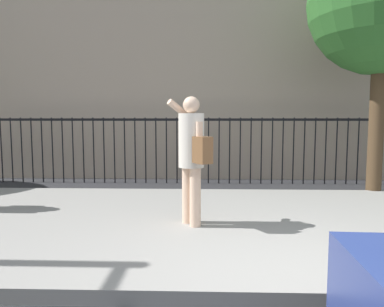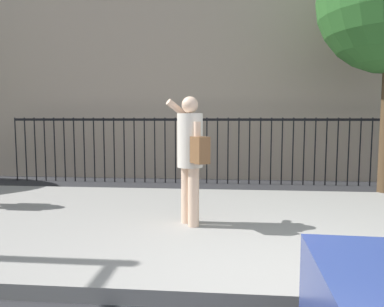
{
  "view_description": "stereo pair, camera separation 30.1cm",
  "coord_description": "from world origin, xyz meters",
  "views": [
    {
      "loc": [
        -1.01,
        -2.91,
        1.59
      ],
      "look_at": [
        -1.18,
        2.23,
        1.09
      ],
      "focal_mm": 34.17,
      "sensor_mm": 36.0,
      "label": 1
    },
    {
      "loc": [
        -0.71,
        -2.89,
        1.59
      ],
      "look_at": [
        -1.18,
        2.23,
        1.09
      ],
      "focal_mm": 34.17,
      "sensor_mm": 36.0,
      "label": 2
    }
  ],
  "objects": [
    {
      "name": "pedestrian_on_phone",
      "position": [
        -1.16,
        1.91,
        1.15
      ],
      "size": [
        0.63,
        0.72,
        1.72
      ],
      "color": "beige",
      "rests_on": "sidewalk"
    },
    {
      "name": "sidewalk",
      "position": [
        0.0,
        2.2,
        0.07
      ],
      "size": [
        28.0,
        4.4,
        0.15
      ],
      "primitive_type": "cube",
      "color": "gray",
      "rests_on": "ground"
    },
    {
      "name": "iron_fence",
      "position": [
        0.0,
        5.9,
        1.02
      ],
      "size": [
        12.03,
        0.04,
        1.6
      ],
      "color": "black",
      "rests_on": "ground"
    }
  ]
}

